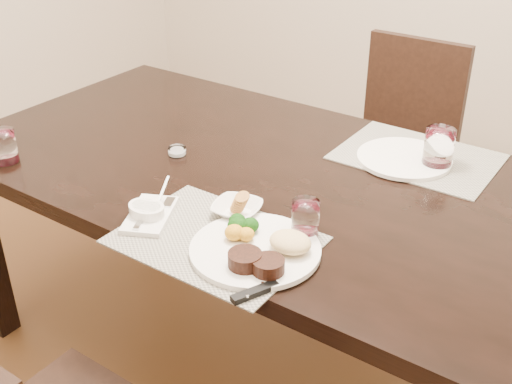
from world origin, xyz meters
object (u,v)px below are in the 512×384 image
Objects in this scene: steak_knife at (263,285)px; dinner_plate at (260,249)px; cracker_bowl at (237,209)px; chair_far at (399,139)px; far_plate at (404,158)px; wine_glass_near at (305,220)px.

dinner_plate is at bearing 151.79° from steak_knife.
cracker_bowl is (-0.23, 0.21, 0.01)m from steak_knife.
chair_far is 3.21× the size of far_plate.
cracker_bowl is at bearing -87.69° from chair_far.
chair_far reaches higher than far_plate.
far_plate is (0.08, 0.65, -0.01)m from dinner_plate.
wine_glass_near is 0.52m from far_plate.
chair_far is at bearing 115.27° from dinner_plate.
steak_knife is 2.78× the size of wine_glass_near.
wine_glass_near reaches higher than dinner_plate.
wine_glass_near reaches higher than cracker_bowl.
cracker_bowl is (-0.15, 0.12, -0.00)m from dinner_plate.
chair_far is 2.92× the size of dinner_plate.
steak_knife is at bearing -43.36° from cracker_bowl.
chair_far reaches higher than wine_glass_near.
cracker_bowl is at bearing 158.81° from dinner_plate.
dinner_plate is 0.66m from far_plate.
steak_knife is at bearing -35.20° from dinner_plate.
cracker_bowl reaches higher than far_plate.
far_plate is (0.00, 0.75, 0.00)m from steak_knife.
chair_far is 3.49× the size of steak_knife.
chair_far is 1.23m from cracker_bowl.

